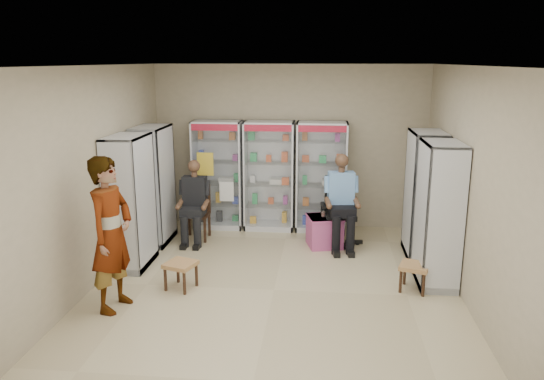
# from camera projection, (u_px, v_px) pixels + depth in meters

# --- Properties ---
(floor) EXTENTS (6.00, 6.00, 0.00)m
(floor) POSITION_uv_depth(u_px,v_px,m) (274.00, 290.00, 7.26)
(floor) COLOR tan
(floor) RESTS_ON ground
(room_shell) EXTENTS (5.02, 6.02, 3.01)m
(room_shell) POSITION_uv_depth(u_px,v_px,m) (274.00, 148.00, 6.79)
(room_shell) COLOR tan
(room_shell) RESTS_ON ground
(cabinet_back_left) EXTENTS (0.90, 0.50, 2.00)m
(cabinet_back_left) POSITION_uv_depth(u_px,v_px,m) (218.00, 175.00, 9.79)
(cabinet_back_left) COLOR #A9ADB1
(cabinet_back_left) RESTS_ON floor
(cabinet_back_mid) EXTENTS (0.90, 0.50, 2.00)m
(cabinet_back_mid) POSITION_uv_depth(u_px,v_px,m) (269.00, 176.00, 9.70)
(cabinet_back_mid) COLOR #B0B1B8
(cabinet_back_mid) RESTS_ON floor
(cabinet_back_right) EXTENTS (0.90, 0.50, 2.00)m
(cabinet_back_right) POSITION_uv_depth(u_px,v_px,m) (321.00, 177.00, 9.61)
(cabinet_back_right) COLOR #B7B9BF
(cabinet_back_right) RESTS_ON floor
(cabinet_right_far) EXTENTS (0.90, 0.50, 2.00)m
(cabinet_right_far) POSITION_uv_depth(u_px,v_px,m) (424.00, 195.00, 8.36)
(cabinet_right_far) COLOR #AFB0B6
(cabinet_right_far) RESTS_ON floor
(cabinet_right_near) EXTENTS (0.90, 0.50, 2.00)m
(cabinet_right_near) POSITION_uv_depth(u_px,v_px,m) (438.00, 214.00, 7.29)
(cabinet_right_near) COLOR #9EA0A4
(cabinet_right_near) RESTS_ON floor
(cabinet_left_far) EXTENTS (0.90, 0.50, 2.00)m
(cabinet_left_far) POSITION_uv_depth(u_px,v_px,m) (153.00, 185.00, 8.98)
(cabinet_left_far) COLOR silver
(cabinet_left_far) RESTS_ON floor
(cabinet_left_near) EXTENTS (0.90, 0.50, 2.00)m
(cabinet_left_near) POSITION_uv_depth(u_px,v_px,m) (130.00, 202.00, 7.92)
(cabinet_left_near) COLOR silver
(cabinet_left_near) RESTS_ON floor
(wooden_chair) EXTENTS (0.42, 0.42, 0.94)m
(wooden_chair) POSITION_uv_depth(u_px,v_px,m) (197.00, 213.00, 9.23)
(wooden_chair) COLOR #322113
(wooden_chair) RESTS_ON floor
(seated_customer) EXTENTS (0.44, 0.60, 1.34)m
(seated_customer) POSITION_uv_depth(u_px,v_px,m) (196.00, 203.00, 9.14)
(seated_customer) COLOR black
(seated_customer) RESTS_ON floor
(office_chair) EXTENTS (0.71, 0.71, 1.17)m
(office_chair) POSITION_uv_depth(u_px,v_px,m) (340.00, 212.00, 8.91)
(office_chair) COLOR black
(office_chair) RESTS_ON floor
(seated_shopkeeper) EXTENTS (0.57, 0.73, 1.48)m
(seated_shopkeeper) POSITION_uv_depth(u_px,v_px,m) (340.00, 203.00, 8.82)
(seated_shopkeeper) COLOR #659FC8
(seated_shopkeeper) RESTS_ON floor
(pink_trunk) EXTENTS (0.65, 0.63, 0.52)m
(pink_trunk) POSITION_uv_depth(u_px,v_px,m) (325.00, 231.00, 8.92)
(pink_trunk) COLOR #B44883
(pink_trunk) RESTS_ON floor
(tea_glass) EXTENTS (0.07, 0.07, 0.09)m
(tea_glass) POSITION_uv_depth(u_px,v_px,m) (323.00, 214.00, 8.86)
(tea_glass) COLOR #591207
(tea_glass) RESTS_ON pink_trunk
(woven_stool_a) EXTENTS (0.47, 0.47, 0.38)m
(woven_stool_a) POSITION_uv_depth(u_px,v_px,m) (414.00, 277.00, 7.22)
(woven_stool_a) COLOR #AF964A
(woven_stool_a) RESTS_ON floor
(woven_stool_b) EXTENTS (0.48, 0.48, 0.38)m
(woven_stool_b) POSITION_uv_depth(u_px,v_px,m) (181.00, 275.00, 7.28)
(woven_stool_b) COLOR olive
(woven_stool_b) RESTS_ON floor
(standing_man) EXTENTS (0.60, 0.79, 1.96)m
(standing_man) POSITION_uv_depth(u_px,v_px,m) (111.00, 234.00, 6.53)
(standing_man) COLOR gray
(standing_man) RESTS_ON floor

